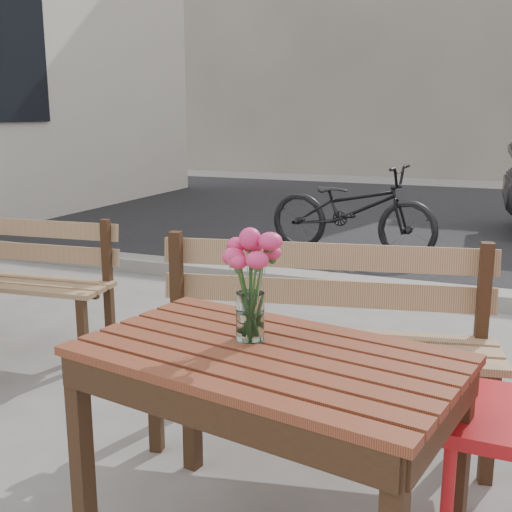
# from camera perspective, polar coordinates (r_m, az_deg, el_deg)

# --- Properties ---
(ground) EXTENTS (80.00, 80.00, 0.00)m
(ground) POSITION_cam_1_polar(r_m,az_deg,el_deg) (2.54, -1.49, -21.55)
(ground) COLOR slate
(ground) RESTS_ON ground
(street) EXTENTS (30.00, 8.12, 0.12)m
(street) POSITION_cam_1_polar(r_m,az_deg,el_deg) (7.17, 14.88, 1.04)
(street) COLOR black
(street) RESTS_ON ground
(backdrop_buildings) EXTENTS (15.50, 4.00, 8.00)m
(backdrop_buildings) POSITION_cam_1_polar(r_m,az_deg,el_deg) (16.47, 20.78, 19.53)
(backdrop_buildings) COLOR slate
(backdrop_buildings) RESTS_ON ground
(main_table) EXTENTS (1.26, 0.87, 0.71)m
(main_table) POSITION_cam_1_polar(r_m,az_deg,el_deg) (2.03, 0.93, -11.49)
(main_table) COLOR #5D2518
(main_table) RESTS_ON ground
(main_bench) EXTENTS (1.54, 0.73, 0.92)m
(main_bench) POSITION_cam_1_polar(r_m,az_deg,el_deg) (2.81, 5.85, -5.46)
(main_bench) COLOR #826143
(main_bench) RESTS_ON ground
(main_vase) EXTENTS (0.20, 0.20, 0.36)m
(main_vase) POSITION_cam_1_polar(r_m,az_deg,el_deg) (2.02, -0.53, -1.33)
(main_vase) COLOR white
(main_vase) RESTS_ON main_table
(second_bench) EXTENTS (1.37, 0.52, 0.83)m
(second_bench) POSITION_cam_1_polar(r_m,az_deg,el_deg) (4.21, -20.80, -0.83)
(second_bench) COLOR #826143
(second_bench) RESTS_ON ground
(bicycle) EXTENTS (1.82, 0.80, 0.92)m
(bicycle) POSITION_cam_1_polar(r_m,az_deg,el_deg) (6.58, 8.54, 4.12)
(bicycle) COLOR black
(bicycle) RESTS_ON ground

